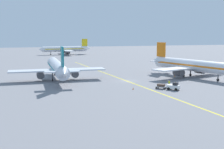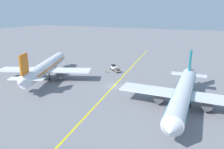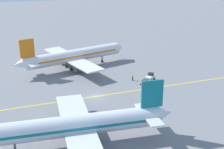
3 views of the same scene
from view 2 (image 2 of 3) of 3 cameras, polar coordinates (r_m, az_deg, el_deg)
ground_plane at (r=61.77m, az=0.44°, el=-3.10°), size 400.00×400.00×0.00m
apron_yellow_centreline at (r=61.77m, az=0.44°, el=-3.09°), size 13.49×119.33×0.01m
airplane_at_gate at (r=49.29m, az=18.10°, el=-4.54°), size 28.05×35.43×10.60m
airplane_adjacent_stand at (r=70.23m, az=-17.01°, el=1.75°), size 28.06×34.31×10.60m
baggage_tug_white at (r=78.27m, az=0.49°, el=1.83°), size 3.18×3.18×2.11m
baggage_cart_trailing at (r=75.35m, az=1.41°, el=1.14°), size 2.83×2.83×1.24m
ground_crew_worker at (r=74.63m, az=-1.57°, el=1.10°), size 0.32×0.56×1.68m
traffic_cone_near_nose at (r=66.83m, az=-14.75°, el=-1.88°), size 0.32×0.32×0.55m
traffic_cone_mid_apron at (r=72.33m, az=6.37°, el=-0.02°), size 0.32×0.32×0.55m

